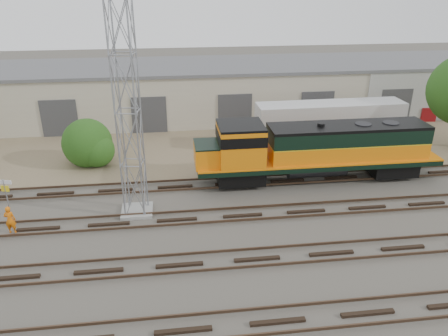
{
  "coord_description": "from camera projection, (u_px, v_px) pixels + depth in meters",
  "views": [
    {
      "loc": [
        -4.07,
        -21.36,
        13.54
      ],
      "look_at": [
        -0.83,
        4.0,
        2.2
      ],
      "focal_mm": 35.0,
      "sensor_mm": 36.0,
      "label": 1
    }
  ],
  "objects": [
    {
      "name": "ground",
      "position": [
        247.0,
        230.0,
        25.32
      ],
      "size": [
        140.0,
        140.0,
        0.0
      ],
      "primitive_type": "plane",
      "color": "#47423A",
      "rests_on": "ground"
    },
    {
      "name": "dirt_strip",
      "position": [
        218.0,
        140.0,
        38.92
      ],
      "size": [
        80.0,
        16.0,
        0.02
      ],
      "primitive_type": "cube",
      "color": "#726047",
      "rests_on": "ground"
    },
    {
      "name": "tracks",
      "position": [
        257.0,
        259.0,
        22.57
      ],
      "size": [
        80.0,
        20.4,
        0.28
      ],
      "color": "black",
      "rests_on": "ground"
    },
    {
      "name": "warehouse",
      "position": [
        209.0,
        90.0,
        45.09
      ],
      "size": [
        58.4,
        10.4,
        5.3
      ],
      "color": "#BCB49C",
      "rests_on": "ground"
    },
    {
      "name": "locomotive",
      "position": [
        315.0,
        149.0,
        30.47
      ],
      "size": [
        17.3,
        3.03,
        4.16
      ],
      "color": "black",
      "rests_on": "tracks"
    },
    {
      "name": "signal_tower",
      "position": [
        128.0,
        115.0,
        24.63
      ],
      "size": [
        1.9,
        1.9,
        12.87
      ],
      "rotation": [
        0.0,
        0.0,
        -0.18
      ],
      "color": "gray",
      "rests_on": "ground"
    },
    {
      "name": "sign_post",
      "position": [
        5.0,
        190.0,
        26.16
      ],
      "size": [
        0.97,
        0.3,
        2.43
      ],
      "color": "gray",
      "rests_on": "ground"
    },
    {
      "name": "worker",
      "position": [
        10.0,
        220.0,
        24.69
      ],
      "size": [
        0.63,
        0.43,
        1.69
      ],
      "primitive_type": "imported",
      "rotation": [
        0.0,
        0.0,
        3.1
      ],
      "color": "orange",
      "rests_on": "ground"
    },
    {
      "name": "semi_trailer",
      "position": [
        333.0,
        119.0,
        36.75
      ],
      "size": [
        12.49,
        2.71,
        3.83
      ],
      "rotation": [
        0.0,
        0.0,
        0.02
      ],
      "color": "silver",
      "rests_on": "ground"
    },
    {
      "name": "dumpster_blue",
      "position": [
        448.0,
        112.0,
        44.52
      ],
      "size": [
        2.03,
        1.97,
        1.5
      ],
      "primitive_type": "cube",
      "rotation": [
        0.0,
        0.0,
        0.36
      ],
      "color": "navy",
      "rests_on": "ground"
    },
    {
      "name": "dumpster_red",
      "position": [
        426.0,
        113.0,
        44.2
      ],
      "size": [
        1.69,
        1.61,
        1.4
      ],
      "primitive_type": "cube",
      "rotation": [
        0.0,
        0.0,
        -0.15
      ],
      "color": "maroon",
      "rests_on": "ground"
    },
    {
      "name": "tree_mid",
      "position": [
        90.0,
        145.0,
        33.5
      ],
      "size": [
        4.0,
        3.81,
        3.81
      ],
      "color": "#382619",
      "rests_on": "ground"
    }
  ]
}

